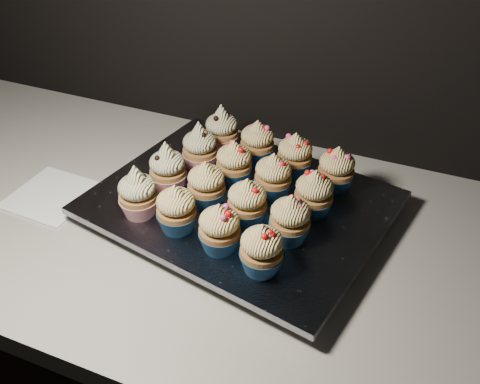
{
  "coord_description": "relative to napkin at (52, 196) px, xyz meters",
  "views": [
    {
      "loc": [
        0.19,
        1.08,
        1.49
      ],
      "look_at": [
        -0.08,
        1.74,
        0.95
      ],
      "focal_mm": 40.0,
      "sensor_mm": 36.0,
      "label": 1
    }
  ],
  "objects": [
    {
      "name": "cupcake_14",
      "position": [
        0.39,
        0.19,
        0.07
      ],
      "size": [
        0.06,
        0.06,
        0.08
      ],
      "color": "navy",
      "rests_on": "foil_lining"
    },
    {
      "name": "cupcake_11",
      "position": [
        0.45,
        0.09,
        0.07
      ],
      "size": [
        0.06,
        0.06,
        0.08
      ],
      "color": "navy",
      "rests_on": "foil_lining"
    },
    {
      "name": "napkin",
      "position": [
        0.0,
        0.0,
        0.0
      ],
      "size": [
        0.14,
        0.14,
        0.0
      ],
      "primitive_type": "cube",
      "rotation": [
        0.0,
        0.0,
        -0.04
      ],
      "color": "white",
      "rests_on": "worktop"
    },
    {
      "name": "baking_tray",
      "position": [
        0.33,
        0.08,
        0.01
      ],
      "size": [
        0.49,
        0.41,
        0.02
      ],
      "primitive_type": "cube",
      "rotation": [
        0.0,
        0.0,
        -0.19
      ],
      "color": "black",
      "rests_on": "worktop"
    },
    {
      "name": "cupcake_15",
      "position": [
        0.47,
        0.17,
        0.07
      ],
      "size": [
        0.06,
        0.06,
        0.08
      ],
      "color": "navy",
      "rests_on": "foil_lining"
    },
    {
      "name": "cupcake_7",
      "position": [
        0.44,
        0.02,
        0.07
      ],
      "size": [
        0.06,
        0.06,
        0.08
      ],
      "color": "navy",
      "rests_on": "foil_lining"
    },
    {
      "name": "cupcake_4",
      "position": [
        0.21,
        0.06,
        0.07
      ],
      "size": [
        0.06,
        0.06,
        0.1
      ],
      "color": "#B01829",
      "rests_on": "foil_lining"
    },
    {
      "name": "cupcake_12",
      "position": [
        0.24,
        0.22,
        0.07
      ],
      "size": [
        0.06,
        0.06,
        0.1
      ],
      "color": "#B01829",
      "rests_on": "foil_lining"
    },
    {
      "name": "cupcake_6",
      "position": [
        0.36,
        0.03,
        0.07
      ],
      "size": [
        0.06,
        0.06,
        0.08
      ],
      "color": "navy",
      "rests_on": "foil_lining"
    },
    {
      "name": "cupcake_2",
      "position": [
        0.35,
        -0.04,
        0.07
      ],
      "size": [
        0.06,
        0.06,
        0.08
      ],
      "color": "navy",
      "rests_on": "foil_lining"
    },
    {
      "name": "cupcake_3",
      "position": [
        0.42,
        -0.06,
        0.07
      ],
      "size": [
        0.06,
        0.06,
        0.08
      ],
      "color": "navy",
      "rests_on": "foil_lining"
    },
    {
      "name": "cupcake_13",
      "position": [
        0.32,
        0.2,
        0.07
      ],
      "size": [
        0.06,
        0.06,
        0.08
      ],
      "color": "navy",
      "rests_on": "foil_lining"
    },
    {
      "name": "cupcake_10",
      "position": [
        0.38,
        0.11,
        0.07
      ],
      "size": [
        0.06,
        0.06,
        0.08
      ],
      "color": "navy",
      "rests_on": "foil_lining"
    },
    {
      "name": "foil_lining",
      "position": [
        0.33,
        0.08,
        0.03
      ],
      "size": [
        0.53,
        0.45,
        0.01
      ],
      "primitive_type": "cube",
      "rotation": [
        0.0,
        0.0,
        -0.19
      ],
      "color": "silver",
      "rests_on": "baking_tray"
    },
    {
      "name": "cupcake_0",
      "position": [
        0.2,
        -0.01,
        0.07
      ],
      "size": [
        0.06,
        0.06,
        0.1
      ],
      "color": "#B01829",
      "rests_on": "foil_lining"
    },
    {
      "name": "cupcake_8",
      "position": [
        0.23,
        0.14,
        0.07
      ],
      "size": [
        0.06,
        0.06,
        0.1
      ],
      "color": "#B01829",
      "rests_on": "foil_lining"
    },
    {
      "name": "cupcake_1",
      "position": [
        0.27,
        -0.02,
        0.07
      ],
      "size": [
        0.06,
        0.06,
        0.08
      ],
      "color": "navy",
      "rests_on": "foil_lining"
    },
    {
      "name": "worktop",
      "position": [
        0.41,
        0.04,
        -0.02
      ],
      "size": [
        2.44,
        0.64,
        0.04
      ],
      "primitive_type": "cube",
      "color": "beige",
      "rests_on": "cabinet"
    },
    {
      "name": "cupcake_9",
      "position": [
        0.3,
        0.12,
        0.07
      ],
      "size": [
        0.06,
        0.06,
        0.08
      ],
      "color": "navy",
      "rests_on": "foil_lining"
    },
    {
      "name": "cupcake_5",
      "position": [
        0.29,
        0.05,
        0.07
      ],
      "size": [
        0.06,
        0.06,
        0.08
      ],
      "color": "navy",
      "rests_on": "foil_lining"
    }
  ]
}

